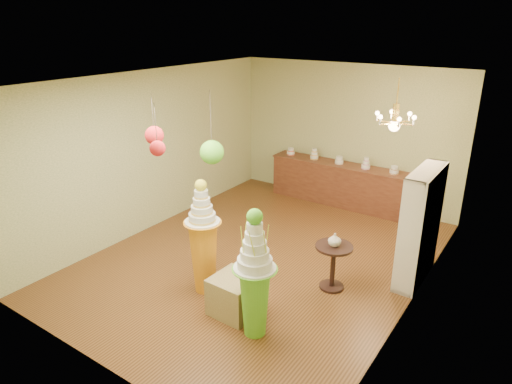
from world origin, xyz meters
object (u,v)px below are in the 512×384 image
Objects in this scene: sideboard at (338,183)px; round_table at (333,261)px; pedestal_orange at (204,247)px; pedestal_green at (255,285)px.

round_table is at bearing -66.26° from sideboard.
pedestal_orange is 2.46× the size of round_table.
sideboard is at bearing 87.70° from pedestal_orange.
sideboard is 3.45m from round_table.
pedestal_green is 2.45× the size of round_table.
pedestal_green is 4.81m from sideboard.
pedestal_green is 1.27m from pedestal_orange.
sideboard is 4.24× the size of round_table.
pedestal_green is at bearing -103.30° from round_table.
pedestal_green reaches higher than sideboard.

